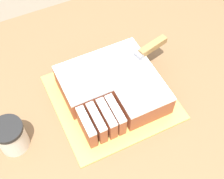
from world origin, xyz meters
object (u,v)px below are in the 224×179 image
object	(u,v)px
knife	(143,53)
coffee_cup	(11,136)
cake_board	(112,97)
cake	(113,87)

from	to	relation	value
knife	coffee_cup	distance (m)	0.46
cake_board	coffee_cup	size ratio (longest dim) A/B	3.60
cake_board	cake	distance (m)	0.04
cake_board	cake	size ratio (longest dim) A/B	1.28
cake_board	knife	world-z (taller)	knife
cake_board	cake	world-z (taller)	cake
cake	coffee_cup	bearing A→B (deg)	-175.06
cake	knife	size ratio (longest dim) A/B	0.88
cake_board	knife	xyz separation A→B (m)	(0.13, 0.05, 0.09)
knife	coffee_cup	bearing A→B (deg)	-3.82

